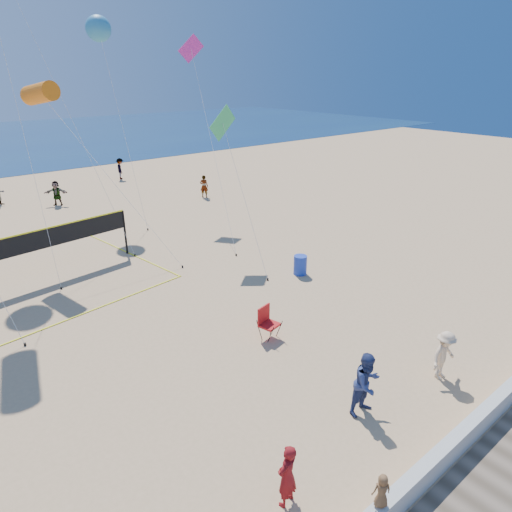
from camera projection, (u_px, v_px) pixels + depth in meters
ground at (307, 421)px, 11.86m from camera, size 120.00×120.00×0.00m
seawall at (410, 488)px, 9.61m from camera, size 32.00×0.30×0.60m
woman at (287, 476)px, 9.35m from camera, size 0.61×0.47×1.50m
toddler at (382, 491)px, 8.75m from camera, size 0.44×0.40×0.75m
bystander_a at (367, 384)px, 11.86m from camera, size 0.90×0.72×1.79m
bystander_b at (444, 355)px, 13.27m from camera, size 1.00×0.59×1.53m
far_person_1 at (57, 193)px, 30.67m from camera, size 1.53×1.28×1.64m
far_person_2 at (204, 186)px, 32.59m from camera, size 0.67×0.69×1.59m
far_person_4 at (120, 169)px, 38.09m from camera, size 1.00×1.27×1.73m
camp_chair at (267, 320)px, 15.38m from camera, size 0.71×0.84×1.26m
trash_barrel at (300, 265)px, 20.29m from camera, size 0.71×0.71×0.87m
volleyball_net at (39, 246)px, 19.37m from camera, size 9.47×9.34×2.26m
kite_2 at (40, 94)px, 19.62m from camera, size 4.26×6.00×8.10m
kite_4 at (225, 130)px, 21.26m from camera, size 1.95×4.70×7.04m
kite_5 at (194, 60)px, 26.60m from camera, size 4.22×8.76×10.48m
kite_7 at (98, 29)px, 25.70m from camera, size 1.88×5.72×11.38m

